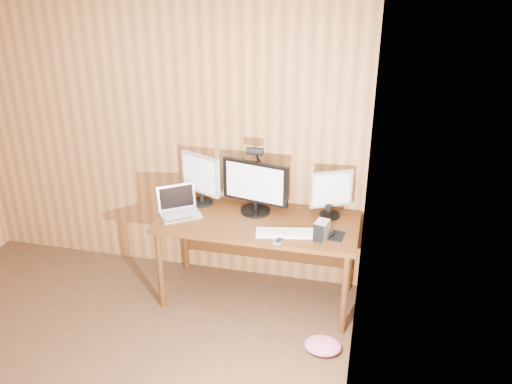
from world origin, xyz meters
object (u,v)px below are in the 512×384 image
at_px(keyboard, 287,233).
at_px(monitor_left, 201,178).
at_px(monitor_center, 255,186).
at_px(mouse, 331,233).
at_px(desk, 259,229).
at_px(monitor_right, 331,193).
at_px(hard_drive, 321,230).
at_px(phone, 279,241).
at_px(speaker, 328,213).
at_px(laptop, 179,207).
at_px(desk_lamp, 257,167).

bearing_deg(keyboard, monitor_left, 144.95).
relative_size(monitor_center, mouse, 5.50).
height_order(desk, monitor_right, monitor_right).
distance_m(hard_drive, phone, 0.33).
bearing_deg(speaker, monitor_left, 176.96).
bearing_deg(monitor_left, laptop, -95.38).
relative_size(laptop, keyboard, 0.80).
relative_size(desk, monitor_center, 2.87).
distance_m(monitor_center, hard_drive, 0.68).
xyz_separation_m(hard_drive, desk_lamp, (-0.59, 0.41, 0.29)).
distance_m(monitor_center, speaker, 0.62).
distance_m(desk, laptop, 0.68).
bearing_deg(desk_lamp, laptop, -158.73).
xyz_separation_m(monitor_center, keyboard, (0.32, -0.31, -0.22)).
xyz_separation_m(monitor_right, desk_lamp, (-0.61, 0.03, 0.15)).
bearing_deg(keyboard, phone, -118.18).
bearing_deg(desk_lamp, keyboard, -53.15).
bearing_deg(mouse, hard_drive, -122.00).
relative_size(monitor_left, laptop, 1.11).
relative_size(monitor_right, desk_lamp, 0.67).
bearing_deg(monitor_center, speaker, 11.12).
relative_size(monitor_center, laptop, 1.41).
height_order(laptop, desk_lamp, desk_lamp).
distance_m(keyboard, hard_drive, 0.27).
bearing_deg(speaker, keyboard, -132.56).
height_order(monitor_right, laptop, monitor_right).
bearing_deg(monitor_right, monitor_center, 159.57).
distance_m(desk, speaker, 0.58).
height_order(laptop, speaker, laptop).
bearing_deg(desk_lamp, phone, -63.81).
bearing_deg(hard_drive, mouse, 59.55).
relative_size(mouse, desk_lamp, 0.17).
height_order(mouse, speaker, speaker).
height_order(desk, laptop, laptop).
height_order(monitor_right, keyboard, monitor_right).
xyz_separation_m(mouse, desk_lamp, (-0.65, 0.34, 0.34)).
xyz_separation_m(desk, monitor_left, (-0.53, 0.12, 0.36)).
height_order(desk, mouse, mouse).
bearing_deg(monitor_center, monitor_right, 17.57).
xyz_separation_m(speaker, desk_lamp, (-0.61, 0.10, 0.30)).
bearing_deg(mouse, monitor_right, 109.12).
relative_size(monitor_right, hard_drive, 2.67).
height_order(monitor_right, speaker, monitor_right).
xyz_separation_m(monitor_center, mouse, (0.64, -0.25, -0.21)).
relative_size(laptop, mouse, 3.90).
distance_m(monitor_left, desk_lamp, 0.49).
bearing_deg(desk_lamp, speaker, -11.86).
height_order(monitor_center, keyboard, monitor_center).
distance_m(monitor_right, laptop, 1.23).
xyz_separation_m(monitor_left, hard_drive, (1.06, -0.36, -0.17)).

